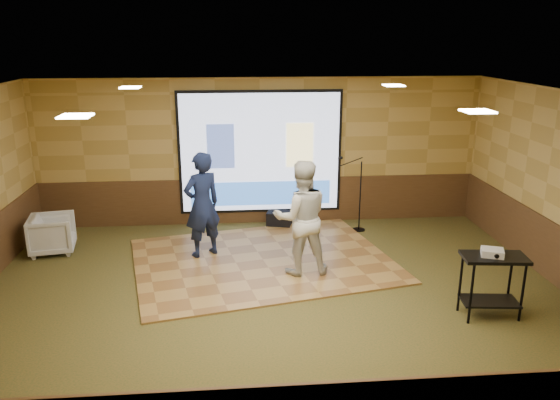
{
  "coord_description": "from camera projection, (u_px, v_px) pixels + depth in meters",
  "views": [
    {
      "loc": [
        -0.55,
        -7.43,
        3.79
      ],
      "look_at": [
        0.17,
        0.76,
        1.3
      ],
      "focal_mm": 35.0,
      "sensor_mm": 36.0,
      "label": 1
    }
  ],
  "objects": [
    {
      "name": "av_table",
      "position": [
        492.0,
        275.0,
        7.51
      ],
      "size": [
        0.86,
        0.45,
        0.91
      ],
      "rotation": [
        0.0,
        0.0,
        -0.11
      ],
      "color": "black",
      "rests_on": "ground"
    },
    {
      "name": "banquet_chair",
      "position": [
        52.0,
        234.0,
        9.84
      ],
      "size": [
        0.88,
        0.86,
        0.7
      ],
      "primitive_type": "imported",
      "rotation": [
        0.0,
        0.0,
        1.74
      ],
      "color": "gray",
      "rests_on": "ground"
    },
    {
      "name": "room_shell",
      "position": [
        273.0,
        162.0,
        7.62
      ],
      "size": [
        9.04,
        7.04,
        3.02
      ],
      "color": "tan",
      "rests_on": "ground"
    },
    {
      "name": "player_right",
      "position": [
        301.0,
        218.0,
        8.76
      ],
      "size": [
        0.96,
        0.77,
        1.89
      ],
      "primitive_type": "imported",
      "rotation": [
        0.0,
        0.0,
        3.2
      ],
      "color": "beige",
      "rests_on": "dance_floor"
    },
    {
      "name": "downlight_sw",
      "position": [
        76.0,
        116.0,
        5.76
      ],
      "size": [
        0.32,
        0.32,
        0.02
      ],
      "primitive_type": "cube",
      "color": "#FFE6BF",
      "rests_on": "room_shell"
    },
    {
      "name": "player_left",
      "position": [
        202.0,
        205.0,
        9.48
      ],
      "size": [
        0.81,
        0.74,
        1.87
      ],
      "primitive_type": "imported",
      "rotation": [
        0.0,
        0.0,
        3.69
      ],
      "color": "#141E40",
      "rests_on": "dance_floor"
    },
    {
      "name": "projector_screen",
      "position": [
        260.0,
        154.0,
        11.08
      ],
      "size": [
        3.32,
        0.06,
        2.52
      ],
      "color": "black",
      "rests_on": "room_shell"
    },
    {
      "name": "downlight_se",
      "position": [
        478.0,
        111.0,
        6.12
      ],
      "size": [
        0.32,
        0.32,
        0.02
      ],
      "primitive_type": "cube",
      "color": "#FFE6BF",
      "rests_on": "room_shell"
    },
    {
      "name": "mic_stand",
      "position": [
        357.0,
        207.0,
        10.92
      ],
      "size": [
        0.6,
        0.25,
        1.54
      ],
      "rotation": [
        0.0,
        0.0,
        -0.21
      ],
      "color": "black",
      "rests_on": "ground"
    },
    {
      "name": "projector",
      "position": [
        492.0,
        252.0,
        7.42
      ],
      "size": [
        0.36,
        0.33,
        0.1
      ],
      "primitive_type": "cube",
      "rotation": [
        0.0,
        0.0,
        -0.37
      ],
      "color": "silver",
      "rests_on": "av_table"
    },
    {
      "name": "ground",
      "position": [
        273.0,
        297.0,
        8.23
      ],
      "size": [
        9.0,
        9.0,
        0.0
      ],
      "primitive_type": "plane",
      "color": "#2E3D1B",
      "rests_on": "ground"
    },
    {
      "name": "downlight_ne",
      "position": [
        394.0,
        85.0,
        9.27
      ],
      "size": [
        0.32,
        0.32,
        0.02
      ],
      "primitive_type": "cube",
      "color": "#FFE6BF",
      "rests_on": "room_shell"
    },
    {
      "name": "dance_floor",
      "position": [
        263.0,
        260.0,
        9.54
      ],
      "size": [
        4.92,
        4.13,
        0.03
      ],
      "primitive_type": "cube",
      "rotation": [
        0.0,
        0.0,
        0.21
      ],
      "color": "#A1763B",
      "rests_on": "ground"
    },
    {
      "name": "wainscot_back",
      "position": [
        261.0,
        200.0,
        11.41
      ],
      "size": [
        9.0,
        0.04,
        0.95
      ],
      "primitive_type": "cube",
      "color": "#4A2F18",
      "rests_on": "ground"
    },
    {
      "name": "downlight_nw",
      "position": [
        130.0,
        87.0,
        8.9
      ],
      "size": [
        0.32,
        0.32,
        0.02
      ],
      "primitive_type": "cube",
      "color": "#FFE6BF",
      "rests_on": "room_shell"
    },
    {
      "name": "duffel_bag",
      "position": [
        279.0,
        219.0,
        11.25
      ],
      "size": [
        0.55,
        0.44,
        0.3
      ],
      "primitive_type": "cube",
      "rotation": [
        0.0,
        0.0,
        -0.25
      ],
      "color": "black",
      "rests_on": "ground"
    }
  ]
}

